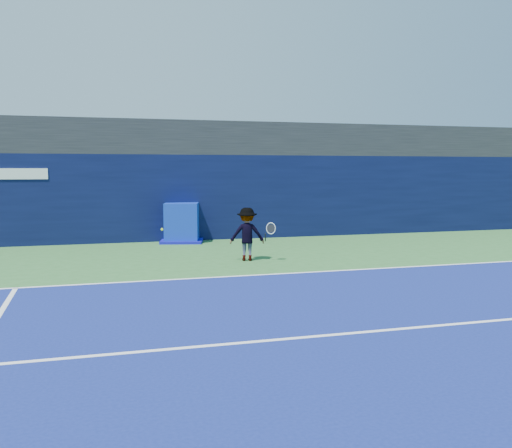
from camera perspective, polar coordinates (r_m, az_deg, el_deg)
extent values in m
plane|color=#30672E|center=(10.61, 3.22, -8.11)|extent=(80.00, 80.00, 0.00)
cube|color=white|center=(13.41, -1.07, -5.19)|extent=(24.00, 0.10, 0.01)
cube|color=white|center=(8.81, 7.63, -10.94)|extent=(24.00, 0.10, 0.01)
cube|color=black|center=(21.52, -7.08, 8.40)|extent=(36.00, 3.00, 1.20)
cube|color=black|center=(20.53, -6.57, 2.68)|extent=(36.00, 1.00, 3.00)
cube|color=#0B26A2|center=(19.74, -7.42, 0.15)|extent=(1.36, 1.36, 1.35)
cube|color=#0E0BA0|center=(19.81, -7.40, -1.66)|extent=(1.70, 1.70, 0.09)
imported|color=silver|center=(15.57, -0.90, -1.02)|extent=(1.04, 0.74, 1.45)
cylinder|color=black|center=(15.47, 0.95, -1.35)|extent=(0.07, 0.13, 0.23)
torus|color=white|center=(15.44, 1.50, -0.44)|extent=(0.27, 0.15, 0.26)
cylinder|color=black|center=(15.44, 1.50, -0.44)|extent=(0.22, 0.12, 0.22)
sphere|color=#BDDD18|center=(14.93, -9.38, -0.54)|extent=(0.07, 0.07, 0.07)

